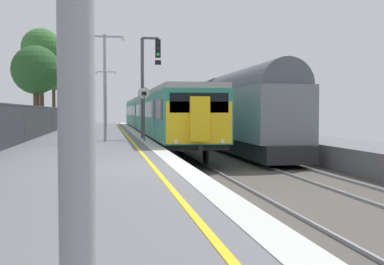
% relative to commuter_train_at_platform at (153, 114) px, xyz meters
% --- Properties ---
extents(ground, '(17.40, 110.00, 1.21)m').
position_rel_commuter_train_at_platform_xyz_m(ground, '(0.54, -27.04, -1.88)').
color(ground, slate).
extents(commuter_train_at_platform, '(2.83, 41.16, 3.81)m').
position_rel_commuter_train_at_platform_xyz_m(commuter_train_at_platform, '(0.00, 0.00, 0.00)').
color(commuter_train_at_platform, '#2D846B').
rests_on(commuter_train_at_platform, ground).
extents(freight_train_adjacent_track, '(2.60, 40.00, 4.76)m').
position_rel_commuter_train_at_platform_xyz_m(freight_train_adjacent_track, '(4.00, -0.24, 0.34)').
color(freight_train_adjacent_track, '#232326').
rests_on(freight_train_adjacent_track, ground).
extents(signal_gantry, '(1.10, 0.24, 5.50)m').
position_rel_commuter_train_at_platform_xyz_m(signal_gantry, '(-1.49, -12.79, 2.15)').
color(signal_gantry, '#47474C').
rests_on(signal_gantry, ground).
extents(speed_limit_sign, '(0.59, 0.08, 2.65)m').
position_rel_commuter_train_at_platform_xyz_m(speed_limit_sign, '(-1.85, -15.37, 0.43)').
color(speed_limit_sign, '#59595B').
rests_on(speed_limit_sign, ground).
extents(platform_lamp_mid, '(2.00, 0.20, 5.22)m').
position_rel_commuter_train_at_platform_xyz_m(platform_lamp_mid, '(-3.74, -15.22, 1.84)').
color(platform_lamp_mid, '#93999E').
rests_on(platform_lamp_mid, ground).
extents(platform_lamp_far, '(2.00, 0.20, 5.30)m').
position_rel_commuter_train_at_platform_xyz_m(platform_lamp_far, '(-3.74, 7.59, 1.88)').
color(platform_lamp_far, '#93999E').
rests_on(platform_lamp_far, ground).
extents(background_tree_left, '(3.25, 3.32, 8.37)m').
position_rel_commuter_train_at_platform_xyz_m(background_tree_left, '(-9.09, 3.14, 5.30)').
color(background_tree_left, '#473323').
rests_on(background_tree_left, ground).
extents(background_tree_centre, '(3.63, 3.63, 6.41)m').
position_rel_commuter_train_at_platform_xyz_m(background_tree_centre, '(-8.82, -1.09, 3.22)').
color(background_tree_centre, '#473323').
rests_on(background_tree_centre, ground).
extents(background_tree_right, '(3.40, 3.40, 6.94)m').
position_rel_commuter_train_at_platform_xyz_m(background_tree_right, '(-8.72, 9.86, 3.88)').
color(background_tree_right, '#473323').
rests_on(background_tree_right, ground).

